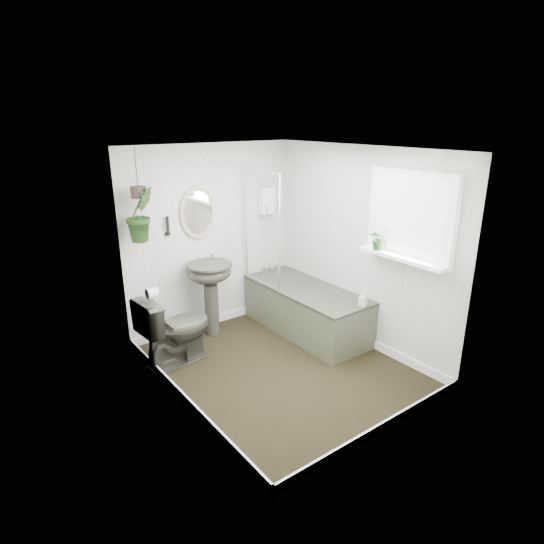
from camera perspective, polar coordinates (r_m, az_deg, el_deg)
floor at (r=5.07m, az=1.04°, el=-11.85°), size 2.30×2.80×0.02m
ceiling at (r=4.37m, az=1.22°, el=15.30°), size 2.30×2.80×0.02m
wall_back at (r=5.72m, az=-7.59°, el=4.22°), size 2.30×0.02×2.30m
wall_front at (r=3.66m, az=14.86°, el=-4.87°), size 2.30×0.02×2.30m
wall_left at (r=4.02m, az=-12.05°, el=-2.41°), size 0.02×2.80×2.30m
wall_right at (r=5.35m, az=10.99°, el=3.01°), size 0.02×2.80×2.30m
skirting at (r=5.04m, az=1.04°, el=-11.26°), size 2.30×2.80×0.10m
bathtub at (r=5.74m, az=4.33°, el=-4.73°), size 0.72×1.72×0.58m
bath_screen at (r=5.59m, az=-1.30°, el=5.41°), size 0.04×0.72×1.40m
shower_box at (r=6.00m, az=-0.69°, el=8.98°), size 0.20×0.10×0.35m
oval_mirror at (r=5.52m, az=-9.28°, el=7.34°), size 0.46×0.03×0.62m
wall_sconce at (r=5.37m, az=-12.96°, el=5.67°), size 0.04×0.04×0.22m
toilet_roll_holder at (r=4.74m, az=-14.81°, el=-2.57°), size 0.11×0.11×0.11m
window_recess at (r=4.75m, az=17.02°, el=6.75°), size 0.08×1.00×0.90m
window_sill at (r=4.80m, az=16.04°, el=1.76°), size 0.18×1.00×0.04m
window_blinds at (r=4.72m, az=16.69°, el=6.69°), size 0.01×0.86×0.76m
toilet at (r=5.07m, az=-12.00°, el=-6.97°), size 0.83×0.53×0.81m
pedestal_sink at (r=5.63m, az=-7.63°, el=-3.40°), size 0.59×0.52×0.93m
sill_plant at (r=4.92m, az=13.28°, el=4.12°), size 0.24×0.21×0.24m
hanging_plant at (r=5.03m, az=-16.18°, el=6.96°), size 0.36×0.31×0.59m
soap_bottle at (r=5.17m, az=11.37°, el=-3.27°), size 0.10×0.10×0.17m
hanging_pot at (r=4.99m, az=-16.42°, el=9.57°), size 0.16×0.16×0.12m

